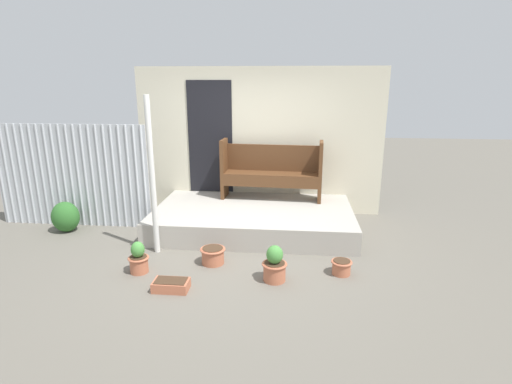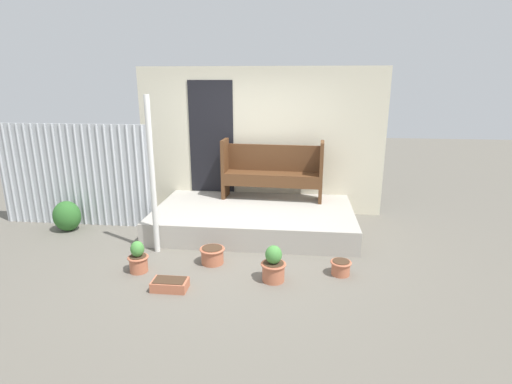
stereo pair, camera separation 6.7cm
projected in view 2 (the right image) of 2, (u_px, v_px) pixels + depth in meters
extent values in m
plane|color=#666056|center=(236.00, 252.00, 5.71)|extent=(24.00, 24.00, 0.00)
cube|color=#A8A399|center=(254.00, 219.00, 6.54)|extent=(3.19, 1.87, 0.36)
cube|color=beige|center=(260.00, 142.00, 7.15)|extent=(4.39, 0.06, 2.60)
cube|color=black|center=(211.00, 137.00, 7.19)|extent=(0.80, 0.02, 2.00)
cube|color=#ADB2B7|center=(73.00, 175.00, 6.60)|extent=(2.61, 0.02, 1.70)
cylinder|color=silver|center=(3.00, 174.00, 6.71)|extent=(0.04, 0.04, 1.70)
cylinder|color=silver|center=(10.00, 174.00, 6.69)|extent=(0.04, 0.04, 1.70)
cylinder|color=silver|center=(17.00, 174.00, 6.68)|extent=(0.04, 0.04, 1.70)
cylinder|color=silver|center=(24.00, 174.00, 6.67)|extent=(0.04, 0.04, 1.70)
cylinder|color=silver|center=(31.00, 174.00, 6.66)|extent=(0.04, 0.04, 1.70)
cylinder|color=silver|center=(38.00, 175.00, 6.64)|extent=(0.04, 0.04, 1.70)
cylinder|color=silver|center=(45.00, 175.00, 6.63)|extent=(0.04, 0.04, 1.70)
cylinder|color=silver|center=(52.00, 175.00, 6.62)|extent=(0.04, 0.04, 1.70)
cylinder|color=silver|center=(59.00, 175.00, 6.60)|extent=(0.04, 0.04, 1.70)
cylinder|color=silver|center=(66.00, 175.00, 6.59)|extent=(0.04, 0.04, 1.70)
cylinder|color=silver|center=(73.00, 176.00, 6.58)|extent=(0.04, 0.04, 1.70)
cylinder|color=silver|center=(80.00, 176.00, 6.57)|extent=(0.04, 0.04, 1.70)
cylinder|color=silver|center=(87.00, 176.00, 6.55)|extent=(0.04, 0.04, 1.70)
cylinder|color=silver|center=(94.00, 176.00, 6.54)|extent=(0.04, 0.04, 1.70)
cylinder|color=silver|center=(101.00, 176.00, 6.53)|extent=(0.04, 0.04, 1.70)
cylinder|color=silver|center=(109.00, 177.00, 6.51)|extent=(0.04, 0.04, 1.70)
cylinder|color=silver|center=(116.00, 177.00, 6.50)|extent=(0.04, 0.04, 1.70)
cylinder|color=silver|center=(123.00, 177.00, 6.49)|extent=(0.04, 0.04, 1.70)
cylinder|color=silver|center=(131.00, 177.00, 6.47)|extent=(0.04, 0.04, 1.70)
cylinder|color=silver|center=(138.00, 177.00, 6.46)|extent=(0.04, 0.04, 1.70)
cylinder|color=silver|center=(145.00, 178.00, 6.45)|extent=(0.04, 0.04, 1.70)
cylinder|color=silver|center=(152.00, 177.00, 5.44)|extent=(0.08, 0.08, 2.19)
cube|color=#54331C|center=(225.00, 168.00, 7.00)|extent=(0.08, 0.40, 1.03)
cube|color=#54331C|center=(321.00, 172.00, 6.74)|extent=(0.08, 0.40, 1.03)
cube|color=#54331C|center=(272.00, 174.00, 6.89)|extent=(1.63, 0.48, 0.04)
cube|color=#54331C|center=(271.00, 183.00, 6.74)|extent=(1.61, 0.11, 0.17)
cube|color=#54331C|center=(274.00, 158.00, 6.99)|extent=(1.61, 0.12, 0.46)
cylinder|color=#B76647|center=(139.00, 264.00, 5.11)|extent=(0.23, 0.23, 0.21)
torus|color=#B76647|center=(138.00, 257.00, 5.08)|extent=(0.27, 0.27, 0.02)
cylinder|color=#422D1E|center=(138.00, 256.00, 5.08)|extent=(0.21, 0.21, 0.01)
ellipsoid|color=#478C3D|center=(137.00, 249.00, 5.05)|extent=(0.17, 0.17, 0.21)
cylinder|color=#B76647|center=(212.00, 256.00, 5.34)|extent=(0.30, 0.30, 0.21)
torus|color=#B76647|center=(212.00, 249.00, 5.32)|extent=(0.34, 0.34, 0.02)
cylinder|color=#422D1E|center=(212.00, 248.00, 5.31)|extent=(0.27, 0.27, 0.01)
cylinder|color=#B76647|center=(273.00, 272.00, 4.87)|extent=(0.27, 0.27, 0.23)
torus|color=#B76647|center=(273.00, 264.00, 4.85)|extent=(0.31, 0.31, 0.02)
cylinder|color=#422D1E|center=(273.00, 263.00, 4.84)|extent=(0.25, 0.25, 0.01)
ellipsoid|color=#478C3D|center=(274.00, 255.00, 4.81)|extent=(0.20, 0.20, 0.23)
cylinder|color=#B76647|center=(341.00, 268.00, 5.03)|extent=(0.23, 0.23, 0.18)
torus|color=#B76647|center=(341.00, 262.00, 5.01)|extent=(0.27, 0.27, 0.02)
cylinder|color=#422D1E|center=(341.00, 261.00, 5.01)|extent=(0.21, 0.21, 0.01)
cube|color=#B76647|center=(170.00, 285.00, 4.68)|extent=(0.41, 0.24, 0.12)
cube|color=#422D1E|center=(170.00, 280.00, 4.66)|extent=(0.37, 0.20, 0.01)
ellipsoid|color=#2D6628|center=(67.00, 216.00, 6.46)|extent=(0.44, 0.39, 0.50)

